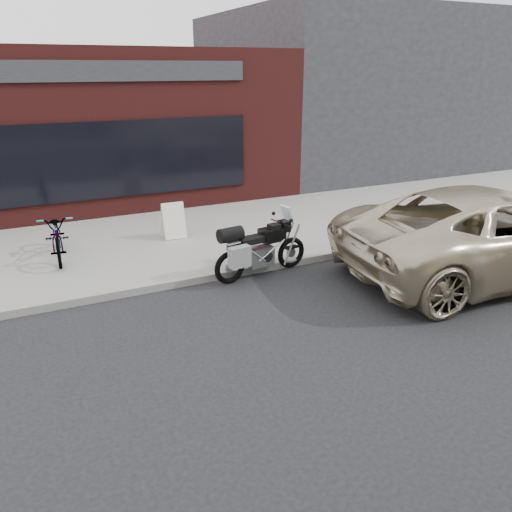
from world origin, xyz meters
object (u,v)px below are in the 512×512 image
Objects in this scene: motorcycle at (256,249)px; bicycle_front at (58,235)px; sandwich_sign at (173,220)px; minivan at (493,232)px.

motorcycle is 1.12× the size of bicycle_front.
bicycle_front is at bearing -171.70° from sandwich_sign.
minivan is at bearing -31.33° from motorcycle.
minivan is at bearing -25.19° from bicycle_front.
motorcycle is at bearing -31.38° from bicycle_front.
motorcycle is 2.91m from sandwich_sign.
bicycle_front is 2.30× the size of sandwich_sign.
sandwich_sign is at bearing 99.53° from motorcycle.
motorcycle is at bearing 72.61° from minivan.
motorcycle is 2.57× the size of sandwich_sign.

